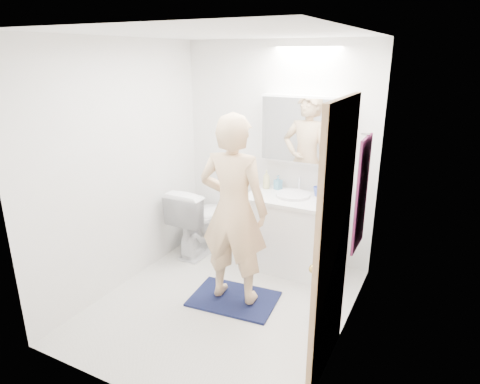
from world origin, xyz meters
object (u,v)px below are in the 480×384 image
Objects in this scene: soap_bottle_a at (266,179)px; toothbrush_cup at (318,191)px; vanity_cabinet at (290,234)px; toilet at (200,219)px; medicine_cabinet at (302,130)px; person at (233,210)px; soap_bottle_b at (278,182)px.

toothbrush_cup is at bearing 0.97° from soap_bottle_a.
toothbrush_cup is (0.23, 0.16, 0.48)m from vanity_cabinet.
vanity_cabinet is 1.09m from toilet.
soap_bottle_a is 1.95× the size of toothbrush_cup.
medicine_cabinet is 0.67m from toothbrush_cup.
toothbrush_cup is at bearing 34.64° from vanity_cabinet.
vanity_cabinet is at bearing -110.56° from person.
vanity_cabinet is 0.66m from soap_bottle_a.
vanity_cabinet is 0.59m from soap_bottle_b.
person reaches higher than soap_bottle_a.
vanity_cabinet is at bearing -37.73° from soap_bottle_b.
vanity_cabinet is 0.56m from toothbrush_cup.
medicine_cabinet reaches higher than soap_bottle_b.
vanity_cabinet is 1.13m from medicine_cabinet.
soap_bottle_b is 1.49× the size of toothbrush_cup.
soap_bottle_a reaches higher than vanity_cabinet.
toothbrush_cup is (1.31, 0.28, 0.46)m from toilet.
toilet is 1.24m from person.
toilet is (-1.08, -0.11, 0.02)m from vanity_cabinet.
person reaches higher than toothbrush_cup.
soap_bottle_a is at bearing 157.37° from vanity_cabinet.
vanity_cabinet is at bearing -22.63° from soap_bottle_a.
soap_bottle_b is at bearing 177.53° from toothbrush_cup.
medicine_cabinet is 5.56× the size of soap_bottle_b.
person is 1.13m from toothbrush_cup.
toilet is at bearing -160.84° from soap_bottle_b.
toilet is 1.42m from toothbrush_cup.
soap_bottle_a is (0.72, 0.27, 0.52)m from toilet.
medicine_cabinet is at bearing 9.34° from soap_bottle_a.
medicine_cabinet reaches higher than toothbrush_cup.
toothbrush_cup is at bearing -167.06° from toilet.
vanity_cabinet is 8.46× the size of toothbrush_cup.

